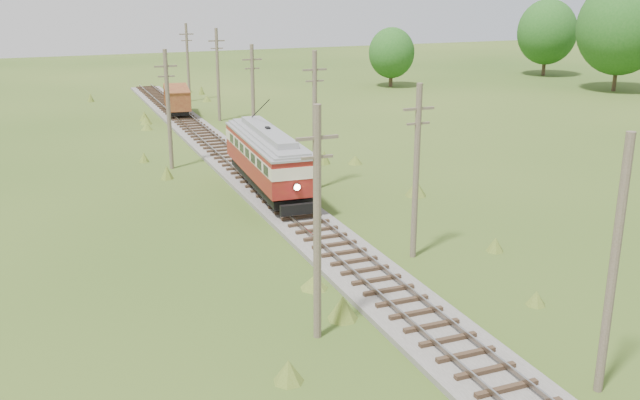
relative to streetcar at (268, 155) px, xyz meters
name	(u,v)px	position (x,y,z in m)	size (l,w,h in m)	color
railbed_main	(255,180)	(0.00, 3.11, -2.44)	(3.60, 96.00, 0.57)	#605B54
streetcar	(268,155)	(0.00, 0.00, 0.00)	(3.53, 12.51, 5.67)	black
gondola	(177,99)	(0.00, 29.74, -0.78)	(3.32, 7.46, 2.39)	black
gravel_pile	(246,125)	(4.29, 20.04, -2.05)	(3.44, 3.65, 1.25)	gray
utility_pole_r_1	(613,268)	(3.10, -25.89, 1.76)	(0.30, 0.30, 8.80)	brown
utility_pole_r_2	(416,170)	(3.30, -12.89, 1.79)	(1.60, 0.30, 8.60)	brown
utility_pole_r_3	(315,120)	(3.20, 0.11, 1.99)	(1.60, 0.30, 9.00)	brown
utility_pole_r_4	(253,96)	(3.00, 13.11, 1.69)	(1.60, 0.30, 8.40)	brown
utility_pole_r_5	(218,74)	(3.40, 26.11, 1.94)	(1.60, 0.30, 8.90)	brown
utility_pole_r_6	(188,62)	(3.20, 39.11, 1.84)	(1.60, 0.30, 8.70)	brown
utility_pole_l_a	(317,223)	(-4.20, -18.89, 1.99)	(1.60, 0.30, 9.00)	brown
utility_pole_l_b	(168,108)	(-4.50, 9.11, 1.79)	(1.60, 0.30, 8.60)	brown
tree_right_4	(621,28)	(54.00, 27.11, 5.11)	(10.50, 10.50, 13.53)	#38281C
tree_right_5	(547,32)	(56.00, 43.11, 3.56)	(8.40, 8.40, 10.82)	#38281C
tree_mid_b	(392,53)	(30.00, 41.11, 1.69)	(5.88, 5.88, 7.57)	#38281C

